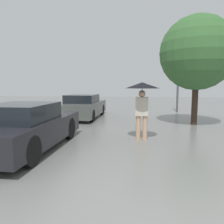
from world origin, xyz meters
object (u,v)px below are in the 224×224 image
object	(u,v)px
street_lamp	(178,74)
parked_car_nearest	(25,127)
pedestrian	(142,94)
parked_car_farthest	(83,107)
tree	(197,53)

from	to	relation	value
street_lamp	parked_car_nearest	bearing A→B (deg)	-120.46
pedestrian	parked_car_farthest	xyz separation A→B (m)	(-3.11, 4.46, -0.87)
pedestrian	tree	size ratio (longest dim) A/B	0.39
tree	street_lamp	distance (m)	4.74
parked_car_nearest	tree	size ratio (longest dim) A/B	0.87
tree	street_lamp	xyz separation A→B (m)	(-0.01, 4.69, -0.66)
parked_car_farthest	parked_car_nearest	bearing A→B (deg)	-90.11
parked_car_nearest	street_lamp	bearing A→B (deg)	59.54
parked_car_nearest	parked_car_farthest	size ratio (longest dim) A/B	0.95
parked_car_nearest	street_lamp	size ratio (longest dim) A/B	0.97
parked_car_nearest	tree	world-z (taller)	tree
pedestrian	parked_car_farthest	distance (m)	5.51
pedestrian	tree	distance (m)	4.15
pedestrian	parked_car_farthest	world-z (taller)	pedestrian
parked_car_nearest	parked_car_farthest	world-z (taller)	parked_car_nearest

